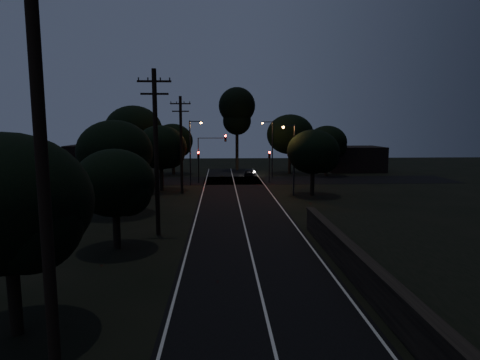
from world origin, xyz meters
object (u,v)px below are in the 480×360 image
signal_right (269,161)px  signal_mast (211,149)px  utility_pole_far (181,143)px  streetlight_a (192,148)px  signal_left (198,161)px  utility_pole_mid (156,150)px  streetlight_b (271,146)px  tall_pine (237,111)px  streetlight_c (293,155)px  car (249,173)px  utility_pole_near (43,171)px

signal_right → signal_mast: 7.66m
utility_pole_far → streetlight_a: (0.69, 6.00, -0.85)m
signal_left → utility_pole_mid: bearing=-93.2°
streetlight_b → tall_pine: bearing=111.4°
streetlight_c → car: size_ratio=2.27×
utility_pole_mid → signal_left: bearing=86.8°
utility_pole_near → tall_pine: tall_pine is taller
utility_pole_mid → signal_mast: (3.09, 24.99, -1.40)m
signal_mast → streetlight_b: size_ratio=0.78×
utility_pole_mid → signal_left: 25.19m
utility_pole_mid → utility_pole_far: size_ratio=1.05×
utility_pole_far → signal_right: bearing=37.0°
car → tall_pine: bearing=-71.4°
streetlight_a → utility_pole_mid: bearing=-91.7°
utility_pole_mid → signal_right: utility_pole_mid is taller
utility_pole_near → signal_mast: (3.09, 41.99, -1.91)m
signal_left → streetlight_b: streetlight_b is taller
streetlight_a → streetlight_c: streetlight_a is taller
utility_pole_mid → streetlight_b: (11.31, 29.00, -1.10)m
utility_pole_far → streetlight_b: size_ratio=1.31×
utility_pole_far → streetlight_b: (11.31, 12.00, -0.85)m
streetlight_a → car: 11.85m
streetlight_b → utility_pole_far: bearing=-133.3°
streetlight_b → car: size_ratio=2.42×
tall_pine → streetlight_c: size_ratio=1.82×
signal_mast → car: signal_mast is taller
signal_left → streetlight_c: (10.43, -9.99, 1.51)m
utility_pole_near → tall_pine: size_ratio=0.88×
utility_pole_near → streetlight_a: bearing=89.0°
utility_pole_near → utility_pole_mid: utility_pole_near is taller
signal_right → car: size_ratio=1.24×
tall_pine → signal_left: size_ratio=3.33×
streetlight_b → streetlight_c: size_ratio=1.07×
utility_pole_near → utility_pole_far: (0.00, 34.00, -0.76)m
streetlight_b → utility_pole_mid: bearing=-111.3°
car → utility_pole_far: bearing=68.5°
signal_left → car: (7.04, 6.01, -2.27)m
streetlight_a → car: (7.74, 8.00, -4.07)m
signal_left → signal_right: (9.20, 0.00, 0.00)m
streetlight_c → utility_pole_far: bearing=170.4°
utility_pole_mid → signal_left: (1.40, 24.99, -2.90)m
streetlight_b → streetlight_c: 14.01m
tall_pine → streetlight_c: (4.83, -25.00, -5.49)m
streetlight_c → signal_right: bearing=97.0°
signal_mast → streetlight_a: (-2.39, -1.99, 0.30)m
utility_pole_mid → signal_right: (10.60, 24.99, -2.90)m
signal_left → streetlight_a: streetlight_a is taller
streetlight_b → streetlight_c: streetlight_b is taller
streetlight_c → tall_pine: bearing=100.9°
signal_left → tall_pine: bearing=69.5°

